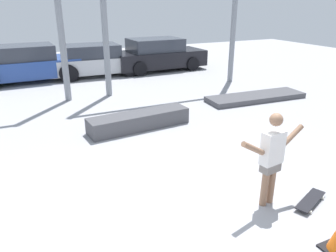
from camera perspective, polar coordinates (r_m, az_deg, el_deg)
ground_plane at (r=5.38m, az=2.95°, el=-13.24°), size 36.00×36.00×0.00m
skateboarder at (r=5.19m, az=17.62°, el=-4.90°), size 1.31×0.25×1.52m
skateboard at (r=5.79m, az=23.55°, el=-11.76°), size 0.79×0.48×0.08m
grind_box at (r=8.28m, az=-5.02°, el=0.95°), size 2.64×0.86×0.40m
manual_pad at (r=11.08m, az=15.03°, el=4.87°), size 3.37×1.12×0.17m
parked_car_blue at (r=14.28m, az=-23.62°, el=9.87°), size 4.55×2.07×1.42m
parked_car_silver at (r=14.59m, az=-12.55°, el=11.08°), size 4.03×1.98×1.31m
parked_car_black at (r=15.43m, az=-1.80°, el=12.26°), size 4.25×2.04×1.43m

